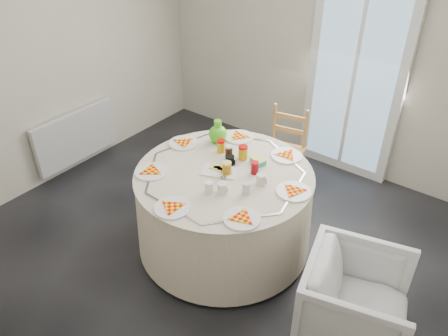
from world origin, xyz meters
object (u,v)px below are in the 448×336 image
Objects in this scene: table at (224,210)px; armchair at (357,294)px; green_pitcher at (218,130)px; radiator at (76,136)px; wooden_chair at (283,148)px.

table is 1.28m from armchair.
table is 7.10× the size of green_pitcher.
green_pitcher is at bearing 11.08° from radiator.
armchair is at bearing -8.40° from table.
radiator is 4.77× the size of green_pitcher.
wooden_chair is 1.80m from armchair.
green_pitcher is at bearing -124.71° from wooden_chair.
armchair is at bearing -54.44° from wooden_chair.
wooden_chair is at bearing 88.34° from green_pitcher.
table reaches higher than armchair.
radiator is 0.67× the size of table.
radiator is 1.80m from green_pitcher.
radiator is 1.41× the size of armchair.
armchair is 3.37× the size of green_pitcher.
armchair reaches higher than radiator.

